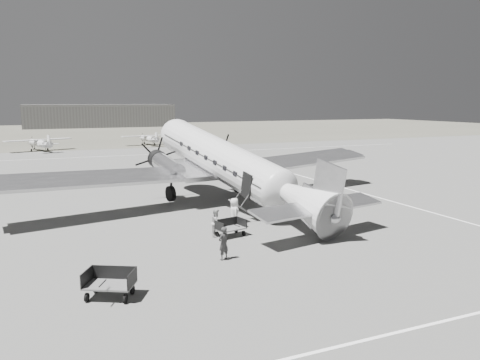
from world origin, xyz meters
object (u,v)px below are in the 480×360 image
at_px(hangar_main, 100,116).
at_px(ground_crew, 223,243).
at_px(passenger, 234,213).
at_px(baggage_cart_far, 110,284).
at_px(ramp_agent, 216,223).
at_px(light_plane_right, 149,140).
at_px(light_plane_left, 40,144).
at_px(dc3_airliner, 229,166).
at_px(baggage_cart_near, 230,228).

distance_m(hangar_main, ground_crew, 125.69).
bearing_deg(hangar_main, passenger, -93.09).
xyz_separation_m(baggage_cart_far, ramp_agent, (6.47, 6.12, 0.22)).
xyz_separation_m(light_plane_right, ground_crew, (-9.42, -59.83, -0.15)).
relative_size(hangar_main, light_plane_left, 4.33).
bearing_deg(passenger, light_plane_right, 3.80).
height_order(baggage_cart_far, ramp_agent, ramp_agent).
xyz_separation_m(dc3_airliner, baggage_cart_near, (-2.60, -6.79, -2.41)).
relative_size(hangar_main, ramp_agent, 28.00).
bearing_deg(light_plane_right, hangar_main, 81.63).
xyz_separation_m(baggage_cart_near, ramp_agent, (-0.68, 0.36, 0.29)).
bearing_deg(light_plane_left, baggage_cart_near, -99.27).
distance_m(hangar_main, baggage_cart_far, 128.53).
height_order(light_plane_right, baggage_cart_far, light_plane_right).
bearing_deg(passenger, hangar_main, 7.85).
height_order(hangar_main, baggage_cart_far, hangar_main).
xyz_separation_m(light_plane_right, passenger, (-6.89, -55.01, -0.05)).
bearing_deg(baggage_cart_near, baggage_cart_far, -153.76).
xyz_separation_m(dc3_airliner, baggage_cart_far, (-9.75, -12.54, -2.34)).
xyz_separation_m(hangar_main, light_plane_right, (0.38, -65.51, -2.36)).
height_order(dc3_airliner, baggage_cart_far, dc3_airliner).
xyz_separation_m(ground_crew, ramp_agent, (1.04, 3.77, -0.03)).
distance_m(dc3_airliner, passenger, 6.01).
height_order(light_plane_left, passenger, light_plane_left).
bearing_deg(dc3_airliner, light_plane_left, 93.62).
distance_m(hangar_main, light_plane_left, 71.19).
relative_size(light_plane_left, ramp_agent, 6.46).
bearing_deg(light_plane_left, ramp_agent, -99.92).
distance_m(light_plane_left, light_plane_right, 17.46).
distance_m(light_plane_right, ramp_agent, 56.68).
xyz_separation_m(dc3_airliner, ground_crew, (-4.32, -10.19, -2.09)).
height_order(light_plane_right, ground_crew, light_plane_right).
height_order(light_plane_left, baggage_cart_near, light_plane_left).
bearing_deg(ramp_agent, baggage_cart_far, 164.53).
distance_m(baggage_cart_far, ramp_agent, 8.90).
xyz_separation_m(light_plane_left, ground_crew, (7.66, -56.17, -0.22)).
bearing_deg(light_plane_left, hangar_main, 57.09).
bearing_deg(ramp_agent, hangar_main, 27.36).
height_order(light_plane_right, ramp_agent, light_plane_right).
bearing_deg(baggage_cart_far, ground_crew, 51.29).
bearing_deg(baggage_cart_near, light_plane_left, 87.46).
bearing_deg(baggage_cart_far, dc3_airliner, 80.05).
relative_size(baggage_cart_near, ground_crew, 1.05).
bearing_deg(hangar_main, light_plane_left, -103.57).
relative_size(light_plane_left, light_plane_right, 1.07).
height_order(dc3_airliner, baggage_cart_near, dc3_airliner).
distance_m(hangar_main, light_plane_right, 65.56).
distance_m(hangar_main, passenger, 120.73).
height_order(dc3_airliner, ramp_agent, dc3_airliner).
bearing_deg(passenger, baggage_cart_near, 160.98).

